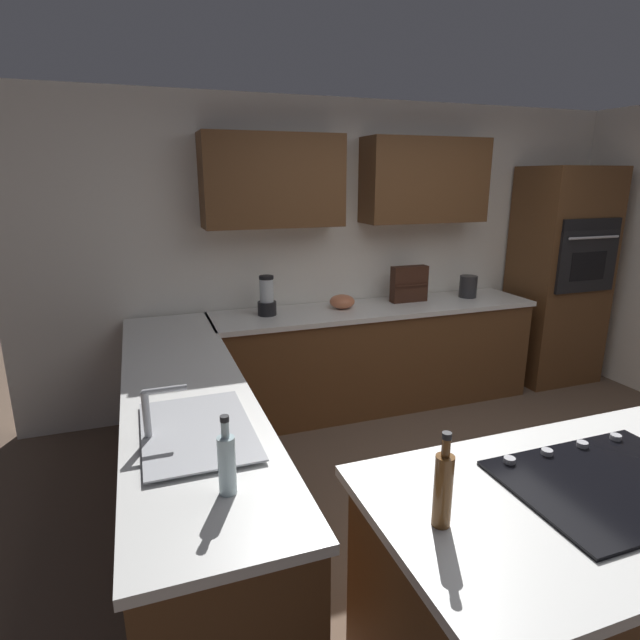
% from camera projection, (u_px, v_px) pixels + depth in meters
% --- Properties ---
extents(ground_plane, '(14.00, 14.00, 0.00)m').
position_uv_depth(ground_plane, '(511.00, 514.00, 3.12)').
color(ground_plane, brown).
extents(wall_back, '(6.00, 0.44, 2.60)m').
position_uv_depth(wall_back, '(366.00, 237.00, 4.56)').
color(wall_back, white).
rests_on(wall_back, ground).
extents(lower_cabinets_back, '(2.80, 0.60, 0.86)m').
position_uv_depth(lower_cabinets_back, '(375.00, 358.00, 4.53)').
color(lower_cabinets_back, brown).
rests_on(lower_cabinets_back, ground).
extents(countertop_back, '(2.84, 0.64, 0.04)m').
position_uv_depth(countertop_back, '(377.00, 309.00, 4.41)').
color(countertop_back, silver).
rests_on(countertop_back, lower_cabinets_back).
extents(lower_cabinets_side, '(0.60, 2.90, 0.86)m').
position_uv_depth(lower_cabinets_side, '(190.00, 459.00, 2.91)').
color(lower_cabinets_side, brown).
rests_on(lower_cabinets_side, ground).
extents(countertop_side, '(0.64, 2.94, 0.04)m').
position_uv_depth(countertop_side, '(184.00, 385.00, 2.79)').
color(countertop_side, silver).
rests_on(countertop_side, lower_cabinets_side).
extents(island_base, '(1.72, 0.83, 0.86)m').
position_uv_depth(island_base, '(594.00, 592.00, 1.98)').
color(island_base, brown).
rests_on(island_base, ground).
extents(island_top, '(1.80, 0.91, 0.04)m').
position_uv_depth(island_top, '(612.00, 489.00, 1.86)').
color(island_top, silver).
rests_on(island_top, island_base).
extents(wall_oven, '(0.80, 0.66, 2.07)m').
position_uv_depth(wall_oven, '(559.00, 277.00, 5.00)').
color(wall_oven, brown).
rests_on(wall_oven, ground).
extents(sink_unit, '(0.46, 0.70, 0.23)m').
position_uv_depth(sink_unit, '(195.00, 430.00, 2.22)').
color(sink_unit, '#515456').
rests_on(sink_unit, countertop_side).
extents(cooktop, '(0.76, 0.56, 0.03)m').
position_uv_depth(cooktop, '(612.00, 482.00, 1.86)').
color(cooktop, black).
rests_on(cooktop, island_top).
extents(blender, '(0.15, 0.15, 0.32)m').
position_uv_depth(blender, '(267.00, 298.00, 4.10)').
color(blender, black).
rests_on(blender, countertop_back).
extents(mixing_bowl, '(0.21, 0.21, 0.12)m').
position_uv_depth(mixing_bowl, '(342.00, 302.00, 4.33)').
color(mixing_bowl, '#CC724C').
rests_on(mixing_bowl, countertop_back).
extents(spice_rack, '(0.33, 0.11, 0.32)m').
position_uv_depth(spice_rack, '(409.00, 284.00, 4.55)').
color(spice_rack, '#381E14').
rests_on(spice_rack, countertop_back).
extents(kettle, '(0.16, 0.16, 0.20)m').
position_uv_depth(kettle, '(468.00, 287.00, 4.73)').
color(kettle, '#262628').
rests_on(kettle, countertop_back).
extents(dish_soap_bottle, '(0.06, 0.06, 0.29)m').
position_uv_depth(dish_soap_bottle, '(227.00, 462.00, 1.78)').
color(dish_soap_bottle, silver).
rests_on(dish_soap_bottle, countertop_side).
extents(oil_bottle, '(0.06, 0.06, 0.32)m').
position_uv_depth(oil_bottle, '(443.00, 488.00, 1.61)').
color(oil_bottle, brown).
rests_on(oil_bottle, island_top).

